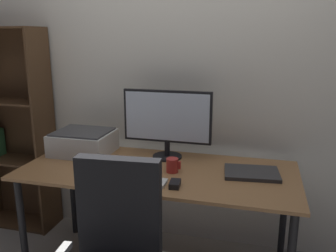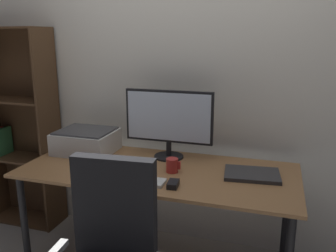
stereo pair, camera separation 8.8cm
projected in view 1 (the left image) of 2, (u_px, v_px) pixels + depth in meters
back_wall at (178, 71)px, 2.57m from camera, size 6.40×0.10×2.60m
desk at (158, 180)px, 2.23m from camera, size 1.71×0.74×0.74m
monitor at (167, 120)px, 2.35m from camera, size 0.60×0.20×0.46m
keyboard at (141, 181)px, 2.00m from camera, size 0.29×0.11×0.02m
mouse at (175, 184)px, 1.95m from camera, size 0.06×0.10×0.03m
coffee_mug at (172, 165)px, 2.15m from camera, size 0.09×0.07×0.09m
laptop at (252, 173)px, 2.12m from camera, size 0.34×0.26×0.02m
printer at (83, 142)px, 2.49m from camera, size 0.40×0.34×0.16m
paper_sheet at (109, 179)px, 2.05m from camera, size 0.24×0.32×0.00m
bookshelf at (13, 131)px, 2.87m from camera, size 0.62×0.28×1.61m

